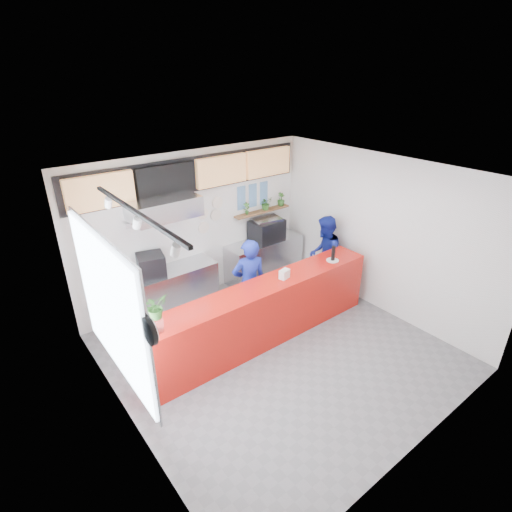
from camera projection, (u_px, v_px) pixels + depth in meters
floor at (277, 351)px, 6.75m from camera, size 5.00×5.00×0.00m
ceiling at (282, 177)px, 5.46m from camera, size 5.00×5.00×0.00m
wall_back at (196, 226)px, 7.88m from camera, size 5.00×0.00×5.00m
wall_left at (119, 334)px, 4.72m from camera, size 0.00×5.00×5.00m
wall_right at (379, 235)px, 7.49m from camera, size 0.00×5.00×5.00m
service_counter at (262, 314)px, 6.80m from camera, size 4.50×0.60×1.10m
cream_band at (193, 171)px, 7.40m from camera, size 5.00×0.02×0.80m
prep_bench at (171, 291)px, 7.68m from camera, size 1.80×0.60×0.90m
panini_oven at (151, 265)px, 7.21m from camera, size 0.56×0.56×0.42m
extraction_hood at (164, 208)px, 6.91m from camera, size 1.20×0.70×0.35m
hood_lip at (165, 218)px, 7.00m from camera, size 1.20×0.69×0.31m
right_bench at (264, 259)px, 8.96m from camera, size 1.80×0.60×0.90m
espresso_machine at (267, 230)px, 8.70m from camera, size 0.73×0.54×0.46m
espresso_tray at (267, 219)px, 8.59m from camera, size 0.66×0.51×0.06m
herb_shelf at (262, 211)px, 8.70m from camera, size 1.40×0.18×0.04m
menu_board_far_left at (100, 192)px, 6.38m from camera, size 1.10×0.10×0.55m
menu_board_mid_left at (167, 180)px, 7.02m from camera, size 1.10×0.10×0.55m
menu_board_mid_right at (222, 171)px, 7.66m from camera, size 1.10×0.10×0.55m
menu_board_far_right at (268, 162)px, 8.31m from camera, size 1.10×0.10×0.55m
soffit at (194, 174)px, 7.40m from camera, size 4.80×0.04×0.65m
window_pane at (110, 308)px, 4.86m from camera, size 0.04×2.20×1.90m
window_frame at (112, 308)px, 4.88m from camera, size 0.03×2.30×2.00m
wall_clock_rim at (149, 331)px, 3.86m from camera, size 0.05×0.30×0.30m
wall_clock_face at (152, 330)px, 3.88m from camera, size 0.02×0.26×0.26m
track_rail at (136, 212)px, 4.32m from camera, size 0.05×2.40×0.04m
dec_plate_a at (203, 213)px, 7.84m from camera, size 0.24×0.03×0.24m
dec_plate_b at (216, 215)px, 8.05m from camera, size 0.24×0.03×0.24m
dec_plate_c at (204, 227)px, 7.97m from camera, size 0.24×0.03×0.24m
dec_plate_d at (217, 203)px, 7.97m from camera, size 0.24×0.03×0.24m
photo_frame_a at (241, 192)px, 8.26m from camera, size 0.20×0.02×0.25m
photo_frame_b at (253, 190)px, 8.43m from camera, size 0.20×0.02×0.25m
photo_frame_c at (264, 187)px, 8.60m from camera, size 0.20×0.02×0.25m
photo_frame_d at (241, 204)px, 8.37m from camera, size 0.20×0.02×0.25m
photo_frame_e at (253, 201)px, 8.54m from camera, size 0.20×0.02×0.25m
photo_frame_f at (264, 199)px, 8.71m from camera, size 0.20×0.02×0.25m
staff_center at (249, 284)px, 7.12m from camera, size 0.72×0.59×1.71m
staff_right at (324, 255)px, 8.23m from camera, size 1.03×0.98×1.67m
herb_a at (247, 208)px, 8.40m from camera, size 0.16×0.13×0.27m
herb_c at (266, 203)px, 8.68m from camera, size 0.29×0.26×0.29m
herb_d at (281, 199)px, 8.93m from camera, size 0.17×0.15×0.30m
glass_vase at (158, 325)px, 5.40m from camera, size 0.21×0.21×0.19m
basil_vase at (155, 307)px, 5.28m from camera, size 0.38×0.35×0.34m
napkin_holder at (284, 274)px, 6.76m from camera, size 0.20×0.15×0.16m
white_plate at (333, 260)px, 7.40m from camera, size 0.29×0.29×0.02m
pepper_mill at (333, 253)px, 7.33m from camera, size 0.08×0.08×0.28m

